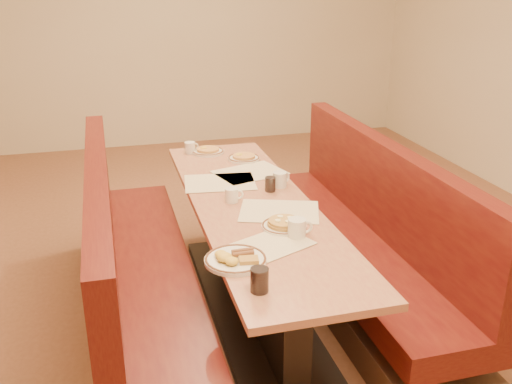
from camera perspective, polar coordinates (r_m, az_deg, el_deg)
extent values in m
plane|color=#9E6647|center=(3.79, -0.31, -11.65)|extent=(8.00, 8.00, 0.00)
cube|color=beige|center=(7.15, -8.91, 15.73)|extent=(6.00, 0.04, 2.80)
cube|color=black|center=(3.77, -0.31, -11.27)|extent=(0.55, 1.88, 0.06)
cube|color=black|center=(3.61, -0.32, -6.92)|extent=(0.15, 1.75, 0.71)
cube|color=tan|center=(3.45, -0.33, -1.41)|extent=(0.70, 2.50, 0.04)
cube|color=#4C3326|center=(3.65, -10.83, -11.64)|extent=(0.55, 2.50, 0.20)
cube|color=#5F1C10|center=(3.51, -11.13, -7.93)|extent=(0.55, 2.50, 0.16)
cube|color=#5F1C10|center=(3.34, -15.26, -2.59)|extent=(0.12, 2.50, 0.60)
cube|color=#4C3326|center=(3.94, 9.34, -8.88)|extent=(0.55, 2.50, 0.20)
cube|color=#5F1C10|center=(3.81, 9.58, -5.37)|extent=(0.55, 2.50, 0.16)
cube|color=#5F1C10|center=(3.75, 12.92, 0.27)|extent=(0.12, 2.50, 0.60)
cube|color=#F3ECBE|center=(2.93, 1.72, -5.21)|extent=(0.45, 0.40, 0.00)
cube|color=#F3ECBE|center=(3.32, 2.35, -1.93)|extent=(0.54, 0.47, 0.00)
cube|color=#F3ECBE|center=(3.77, -3.64, 0.97)|extent=(0.50, 0.40, 0.00)
cube|color=#F3ECBE|center=(3.95, -0.64, 1.97)|extent=(0.53, 0.46, 0.00)
cylinder|color=white|center=(3.12, 2.81, -3.45)|extent=(0.25, 0.25, 0.02)
torus|color=#5B311B|center=(3.11, 2.81, -3.32)|extent=(0.24, 0.24, 0.01)
cylinder|color=#BD9044|center=(3.11, 2.81, -3.17)|extent=(0.18, 0.18, 0.02)
cylinder|color=#BD9044|center=(3.10, 2.82, -2.92)|extent=(0.17, 0.17, 0.01)
cylinder|color=#FFF2A6|center=(3.12, 3.43, -2.58)|extent=(0.03, 0.03, 0.01)
cylinder|color=#FFF2A6|center=(3.13, 2.42, -2.48)|extent=(0.03, 0.03, 0.01)
cylinder|color=#FFF2A6|center=(3.08, 2.21, -2.88)|extent=(0.03, 0.03, 0.01)
cylinder|color=#FFF2A6|center=(3.07, 3.23, -2.98)|extent=(0.03, 0.03, 0.01)
cylinder|color=white|center=(2.76, -2.05, -6.83)|extent=(0.30, 0.30, 0.02)
torus|color=#5B311B|center=(2.76, -2.05, -6.65)|extent=(0.30, 0.30, 0.01)
ellipsoid|color=gold|center=(2.72, -3.17, -6.53)|extent=(0.08, 0.08, 0.04)
ellipsoid|color=gold|center=(2.69, -2.43, -6.92)|extent=(0.06, 0.06, 0.04)
ellipsoid|color=gold|center=(2.76, -3.55, -6.20)|extent=(0.06, 0.06, 0.03)
cylinder|color=brown|center=(2.77, -1.30, -6.19)|extent=(0.11, 0.03, 0.02)
cylinder|color=brown|center=(2.80, -1.36, -5.89)|extent=(0.11, 0.03, 0.02)
cube|color=gold|center=(2.72, -0.73, -6.81)|extent=(0.10, 0.08, 0.02)
cylinder|color=white|center=(4.23, -1.22, 3.35)|extent=(0.24, 0.24, 0.02)
torus|color=#5B311B|center=(4.23, -1.22, 3.47)|extent=(0.23, 0.23, 0.01)
cylinder|color=#D18D4A|center=(4.22, -1.22, 3.60)|extent=(0.17, 0.17, 0.02)
ellipsoid|color=gold|center=(4.23, -1.68, 3.75)|extent=(0.05, 0.05, 0.02)
cylinder|color=white|center=(4.40, -4.82, 4.02)|extent=(0.25, 0.25, 0.02)
torus|color=#5B311B|center=(4.40, -4.82, 4.13)|extent=(0.24, 0.24, 0.01)
cylinder|color=#D18D4A|center=(4.40, -4.83, 4.26)|extent=(0.17, 0.17, 0.02)
ellipsoid|color=gold|center=(4.41, -5.27, 4.40)|extent=(0.05, 0.05, 0.03)
cylinder|color=white|center=(2.99, 4.10, -3.63)|extent=(0.10, 0.10, 0.10)
torus|color=white|center=(3.01, 5.03, -3.53)|extent=(0.07, 0.02, 0.07)
cylinder|color=black|center=(2.98, 4.12, -2.86)|extent=(0.08, 0.08, 0.01)
cylinder|color=white|center=(3.45, -2.45, -0.32)|extent=(0.08, 0.08, 0.09)
torus|color=white|center=(3.45, -1.75, -0.26)|extent=(0.06, 0.02, 0.06)
cylinder|color=black|center=(3.43, -2.46, 0.26)|extent=(0.07, 0.07, 0.01)
cylinder|color=white|center=(3.69, 2.39, 1.26)|extent=(0.09, 0.09, 0.10)
torus|color=white|center=(3.72, 2.95, 1.43)|extent=(0.07, 0.04, 0.07)
cylinder|color=black|center=(3.67, 2.40, 1.89)|extent=(0.08, 0.08, 0.01)
cylinder|color=white|center=(4.40, -6.62, 4.42)|extent=(0.08, 0.08, 0.09)
torus|color=white|center=(4.43, -6.12, 4.52)|extent=(0.06, 0.03, 0.06)
cylinder|color=black|center=(4.39, -6.64, 4.90)|extent=(0.07, 0.07, 0.01)
cylinder|color=black|center=(2.50, 0.35, -8.81)|extent=(0.08, 0.08, 0.11)
cylinder|color=silver|center=(2.50, 0.35, -8.79)|extent=(0.08, 0.08, 0.11)
cylinder|color=black|center=(3.61, 1.44, 0.78)|extent=(0.06, 0.06, 0.09)
cylinder|color=silver|center=(3.61, 1.44, 0.80)|extent=(0.07, 0.07, 0.09)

